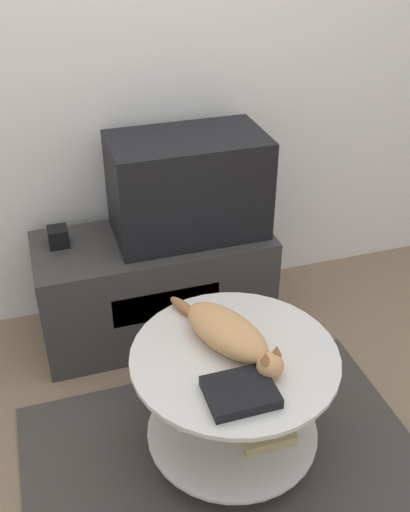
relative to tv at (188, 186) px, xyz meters
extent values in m
plane|color=#7F664C|center=(-0.12, -0.90, -0.74)|extent=(12.00, 12.00, 0.00)
cube|color=silver|center=(-0.12, 0.30, 0.56)|extent=(8.00, 0.05, 2.60)
cube|color=#3D3833|center=(-0.12, -0.90, -0.73)|extent=(1.49, 1.04, 0.02)
cube|color=#33302D|center=(-0.18, -0.02, -0.48)|extent=(1.07, 0.47, 0.52)
cube|color=black|center=(-0.18, -0.25, -0.43)|extent=(0.48, 0.01, 0.14)
cube|color=black|center=(0.00, 0.00, 0.00)|extent=(0.67, 0.39, 0.45)
cube|color=black|center=(0.00, -0.19, 0.01)|extent=(0.57, 0.01, 0.35)
cube|color=black|center=(-0.58, 0.05, -0.18)|extent=(0.09, 0.09, 0.09)
cylinder|color=#B2B2B7|center=(-0.08, -0.84, -0.72)|extent=(0.30, 0.30, 0.01)
cylinder|color=#B7B7BC|center=(-0.08, -0.84, -0.49)|extent=(0.04, 0.04, 0.47)
cylinder|color=beige|center=(-0.08, -0.84, -0.61)|extent=(0.64, 0.64, 0.01)
cylinder|color=beige|center=(-0.08, -0.84, -0.24)|extent=(0.72, 0.72, 0.02)
cube|color=tan|center=(0.02, -0.92, -0.58)|extent=(0.20, 0.14, 0.04)
cube|color=beige|center=(-0.20, -0.76, -0.59)|extent=(0.15, 0.10, 0.02)
cube|color=black|center=(-0.13, -1.03, -0.22)|extent=(0.22, 0.18, 0.04)
ellipsoid|color=tan|center=(-0.09, -0.78, -0.18)|extent=(0.30, 0.41, 0.12)
sphere|color=tan|center=(-0.01, -0.98, -0.19)|extent=(0.09, 0.09, 0.09)
cone|color=#996038|center=(0.01, -0.97, -0.14)|extent=(0.04, 0.04, 0.04)
cone|color=#996038|center=(-0.03, -0.99, -0.14)|extent=(0.04, 0.04, 0.04)
ellipsoid|color=#996038|center=(-0.19, -0.57, -0.21)|extent=(0.10, 0.15, 0.04)
camera|label=1|loc=(-0.64, -2.28, 1.16)|focal=42.00mm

